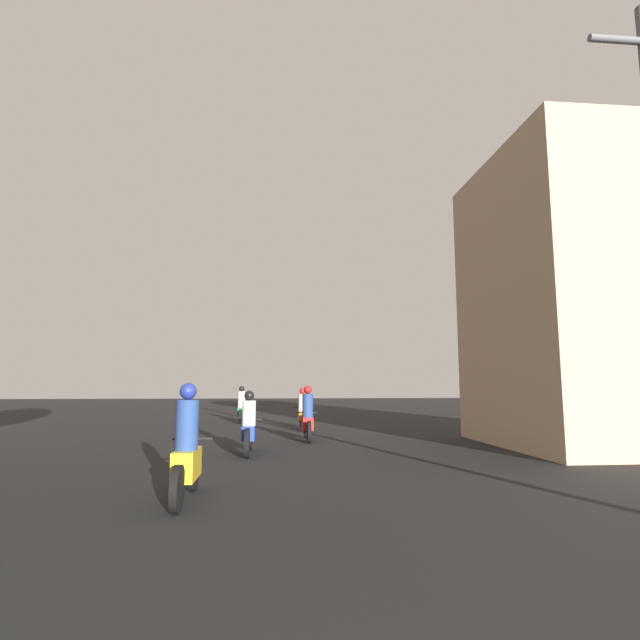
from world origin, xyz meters
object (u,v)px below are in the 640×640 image
Objects in this scene: motorcycle_yellow at (187,454)px; motorcycle_orange at (302,412)px; motorcycle_red at (308,418)px; building_right_near at (596,299)px; motorcycle_blue at (249,428)px; motorcycle_green at (241,408)px.

motorcycle_yellow is 11.79m from motorcycle_orange.
motorcycle_yellow reaches higher than motorcycle_orange.
motorcycle_yellow is at bearing -99.10° from motorcycle_orange.
motorcycle_red is 8.76m from building_right_near.
motorcycle_orange is 10.48m from building_right_near.
motorcycle_red is at bearing 164.83° from building_right_near.
motorcycle_blue is 1.11× the size of motorcycle_green.
motorcycle_blue is at bearing -176.80° from building_right_near.
building_right_near is (7.83, -2.12, 3.32)m from motorcycle_red.
motorcycle_yellow is 7.79m from motorcycle_red.
motorcycle_red is (2.24, 7.46, -0.01)m from motorcycle_yellow.
motorcycle_green is (-0.15, 14.90, -0.02)m from motorcycle_yellow.
motorcycle_green is at bearing 94.49° from motorcycle_blue.
building_right_near is at bearing -36.49° from motorcycle_orange.
building_right_near is at bearing 30.13° from motorcycle_yellow.
motorcycle_red is (1.59, 2.65, 0.04)m from motorcycle_blue.
motorcycle_red is 4.10m from motorcycle_orange.
motorcycle_red is at bearing -75.13° from motorcycle_green.
motorcycle_green is at bearing 109.45° from motorcycle_red.
motorcycle_orange is at bearing 141.19° from building_right_near.
motorcycle_green is (-2.39, 7.44, -0.01)m from motorcycle_red.
motorcycle_yellow is at bearing -152.07° from building_right_near.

